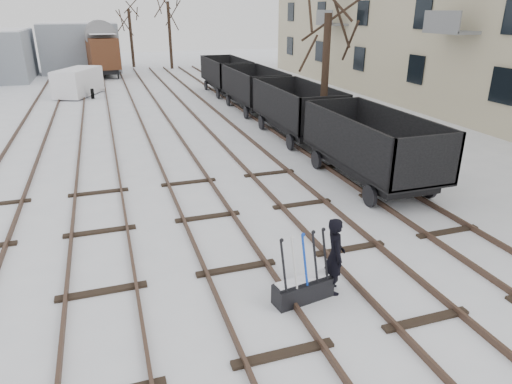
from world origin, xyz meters
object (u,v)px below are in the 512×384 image
worker (335,256)px  freight_wagon_a (369,157)px  box_van_wagon (102,52)px  panel_van (78,82)px  ground_frame (303,288)px

worker → freight_wagon_a: (4.25, 5.62, 0.07)m
freight_wagon_a → box_van_wagon: bearing=104.7°
worker → freight_wagon_a: size_ratio=0.29×
worker → panel_van: panel_van is taller
freight_wagon_a → box_van_wagon: (-8.11, 30.89, 1.25)m
freight_wagon_a → box_van_wagon: box_van_wagon is taller
box_van_wagon → freight_wagon_a: bearing=-80.9°
ground_frame → box_van_wagon: size_ratio=0.29×
box_van_wagon → panel_van: size_ratio=1.11×
worker → freight_wagon_a: freight_wagon_a is taller
worker → box_van_wagon: (-3.86, 36.51, 1.32)m
box_van_wagon → panel_van: bearing=-107.0°
box_van_wagon → worker: bearing=-89.5°
ground_frame → panel_van: 27.55m
box_van_wagon → panel_van: 9.80m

